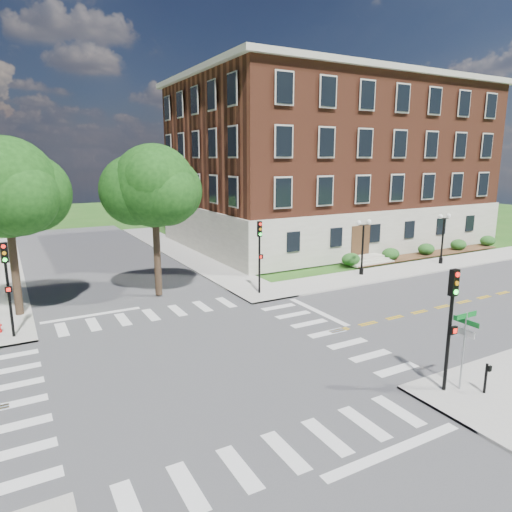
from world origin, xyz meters
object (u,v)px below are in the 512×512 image
traffic_signal_ne (260,248)px  twin_lamp_west (363,244)px  traffic_signal_nw (7,277)px  street_sign_pole (465,336)px  traffic_signal_se (451,315)px  twin_lamp_east (443,236)px  push_button_post (486,377)px

traffic_signal_ne → twin_lamp_west: bearing=3.0°
traffic_signal_nw → street_sign_pole: bearing=-43.9°
traffic_signal_se → traffic_signal_nw: same height
traffic_signal_nw → traffic_signal_se: bearing=-44.6°
traffic_signal_ne → traffic_signal_nw: 14.56m
traffic_signal_se → twin_lamp_east: 23.32m
traffic_signal_ne → traffic_signal_se: bearing=-90.6°
street_sign_pole → push_button_post: size_ratio=2.58×
twin_lamp_east → street_sign_pole: size_ratio=1.36×
traffic_signal_ne → twin_lamp_west: 9.34m
twin_lamp_west → push_button_post: (-8.32, -16.20, -1.73)m
traffic_signal_se → push_button_post: 2.80m
twin_lamp_west → street_sign_pole: bearing=-119.7°
push_button_post → traffic_signal_nw: bearing=135.8°
street_sign_pole → traffic_signal_se: bearing=159.9°
traffic_signal_se → street_sign_pole: traffic_signal_se is taller
traffic_signal_ne → push_button_post: 15.93m
traffic_signal_se → traffic_signal_nw: (-14.39, 14.20, 0.00)m
traffic_signal_se → twin_lamp_east: bearing=39.6°
twin_lamp_west → street_sign_pole: 17.85m
traffic_signal_nw → twin_lamp_east: traffic_signal_nw is taller
traffic_signal_se → twin_lamp_east: (17.95, 14.87, -0.66)m
traffic_signal_se → push_button_post: bearing=-38.7°
traffic_signal_nw → street_sign_pole: (15.00, -14.42, -0.88)m
traffic_signal_ne → twin_lamp_east: (17.80, 0.07, -0.66)m
traffic_signal_se → street_sign_pole: 1.09m
push_button_post → traffic_signal_ne: bearing=93.6°
traffic_signal_ne → street_sign_pole: (0.45, -15.02, -0.88)m
twin_lamp_east → twin_lamp_west: bearing=177.3°
traffic_signal_se → traffic_signal_ne: 14.80m
traffic_signal_ne → street_sign_pole: 15.05m
twin_lamp_west → push_button_post: size_ratio=3.53×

